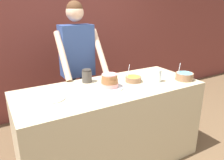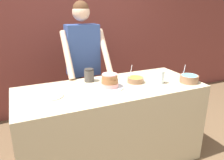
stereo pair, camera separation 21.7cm
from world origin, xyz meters
The scene contains 9 objects.
wall_back centered at (0.00, 1.96, 1.30)m, with size 10.00×0.05×2.60m.
counter centered at (0.00, 0.40, 0.46)m, with size 1.95×0.80×0.91m.
person_baker centered at (-0.08, 1.12, 1.08)m, with size 0.55×0.49×1.78m.
cake centered at (-0.02, 0.39, 0.98)m, with size 0.29×0.29×0.15m.
frosting_bowl_orange centered at (0.30, 0.42, 0.95)m, with size 0.18×0.18×0.18m.
frosting_bowl_blue centered at (0.84, 0.18, 0.96)m, with size 0.20×0.20×0.18m.
drinking_glass centered at (0.54, 0.28, 0.98)m, with size 0.07×0.07×0.14m.
ceramic_plate centered at (-0.62, 0.39, 0.92)m, with size 0.23×0.23×0.01m.
stoneware_jar centered at (-0.15, 0.67, 0.98)m, with size 0.11×0.11×0.15m.
Camera 1 is at (-1.06, -1.45, 1.71)m, focal length 35.00 mm.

